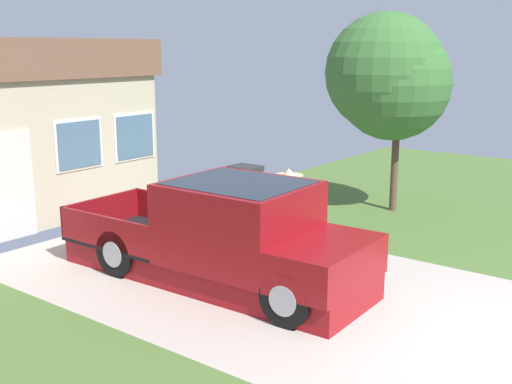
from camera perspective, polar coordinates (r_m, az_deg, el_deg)
The scene contains 5 objects.
pickup_truck at distance 10.11m, azimuth -2.09°, elevation -4.25°, with size 2.13×5.45×1.72m.
person_with_hat at distance 11.24m, azimuth 2.96°, elevation -1.47°, with size 0.52×0.52×1.69m.
handbag at distance 11.43m, azimuth 4.58°, elevation -5.57°, with size 0.30×0.18×0.42m.
front_yard_tree at distance 14.74m, azimuth 11.96°, elevation 10.12°, with size 2.73×2.84×4.57m.
wheeled_trash_bin at distance 15.02m, azimuth -0.99°, elevation 0.63°, with size 0.60×0.72×1.02m.
Camera 1 is at (-7.77, -1.59, 3.76)m, focal length 44.09 mm.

